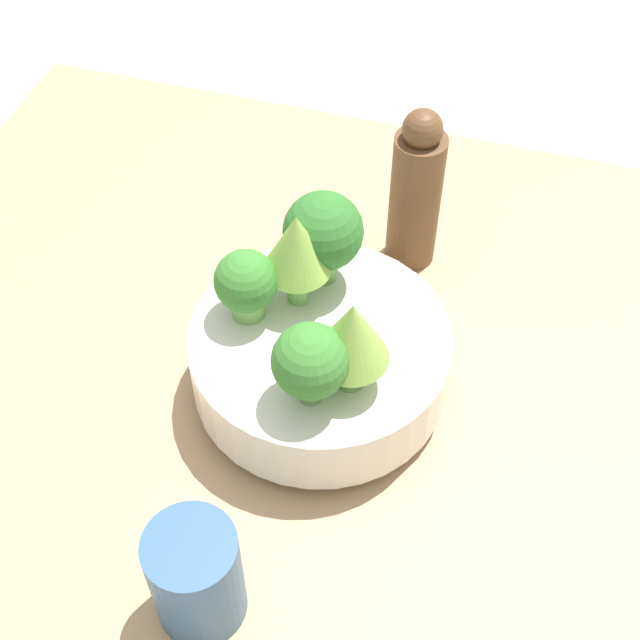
# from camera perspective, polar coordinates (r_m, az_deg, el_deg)

# --- Properties ---
(ground_plane) EXTENTS (6.00, 6.00, 0.00)m
(ground_plane) POSITION_cam_1_polar(r_m,az_deg,el_deg) (0.83, 1.04, -4.87)
(ground_plane) COLOR #ADA89E
(table) EXTENTS (0.95, 0.74, 0.03)m
(table) POSITION_cam_1_polar(r_m,az_deg,el_deg) (0.82, 1.05, -4.22)
(table) COLOR tan
(table) RESTS_ON ground_plane
(bowl) EXTENTS (0.22, 0.22, 0.07)m
(bowl) POSITION_cam_1_polar(r_m,az_deg,el_deg) (0.76, 0.00, -2.51)
(bowl) COLOR silver
(bowl) RESTS_ON table
(broccoli_floret_left) EXTENTS (0.05, 0.05, 0.07)m
(broccoli_floret_left) POSITION_cam_1_polar(r_m,az_deg,el_deg) (0.73, -4.75, 2.34)
(broccoli_floret_left) COLOR #7AB256
(broccoli_floret_left) RESTS_ON bowl
(broccoli_floret_front) EXTENTS (0.06, 0.06, 0.08)m
(broccoli_floret_front) POSITION_cam_1_polar(r_m,az_deg,el_deg) (0.67, -0.54, -2.73)
(broccoli_floret_front) COLOR #609347
(broccoli_floret_front) RESTS_ON bowl
(broccoli_floret_back) EXTENTS (0.07, 0.07, 0.09)m
(broccoli_floret_back) POSITION_cam_1_polar(r_m,az_deg,el_deg) (0.74, 0.20, 5.60)
(broccoli_floret_back) COLOR #6BA34C
(broccoli_floret_back) RESTS_ON bowl
(romanesco_piece_far) EXTENTS (0.06, 0.06, 0.10)m
(romanesco_piece_far) POSITION_cam_1_polar(r_m,az_deg,el_deg) (0.72, -1.51, 4.76)
(romanesco_piece_far) COLOR #7AB256
(romanesco_piece_far) RESTS_ON bowl
(romanesco_piece_near) EXTENTS (0.06, 0.06, 0.09)m
(romanesco_piece_near) POSITION_cam_1_polar(r_m,az_deg,el_deg) (0.67, 2.06, -0.98)
(romanesco_piece_near) COLOR #609347
(romanesco_piece_near) RESTS_ON bowl
(cup) EXTENTS (0.07, 0.07, 0.10)m
(cup) POSITION_cam_1_polar(r_m,az_deg,el_deg) (0.66, -7.92, -15.96)
(cup) COLOR #33567F
(cup) RESTS_ON table
(pepper_mill) EXTENTS (0.05, 0.05, 0.18)m
(pepper_mill) POSITION_cam_1_polar(r_m,az_deg,el_deg) (0.85, 6.15, 8.12)
(pepper_mill) COLOR brown
(pepper_mill) RESTS_ON table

